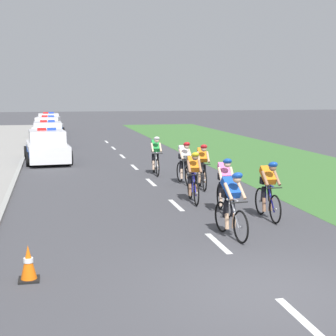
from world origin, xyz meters
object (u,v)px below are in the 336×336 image
cyclist_second (268,189)px  police_car_second (48,136)px  cyclist_sixth (184,162)px  police_car_furthest (49,123)px  police_car_nearest (47,147)px  cyclist_fourth (193,176)px  cyclist_third (225,184)px  cyclist_lead (231,203)px  cyclist_seventh (156,155)px  cyclist_fifth (202,166)px  traffic_cone_near (28,263)px  police_car_third (48,128)px

cyclist_second → police_car_second: bearing=106.0°
cyclist_sixth → police_car_furthest: size_ratio=0.39×
cyclist_second → police_car_nearest: police_car_nearest is taller
cyclist_sixth → police_car_furthest: police_car_furthest is taller
cyclist_fourth → cyclist_third: bearing=-73.9°
police_car_nearest → police_car_second: bearing=90.0°
cyclist_second → cyclist_sixth: 5.57m
police_car_furthest → cyclist_second: bearing=-80.0°
cyclist_fourth → cyclist_lead: bearing=-92.4°
cyclist_seventh → police_car_nearest: bearing=131.3°
cyclist_fourth → cyclist_fifth: size_ratio=1.00×
cyclist_fifth → cyclist_sixth: size_ratio=1.00×
cyclist_fifth → traffic_cone_near: bearing=-124.1°
cyclist_second → traffic_cone_near: size_ratio=2.69×
police_car_furthest → police_car_nearest: bearing=-90.0°
cyclist_sixth → police_car_second: size_ratio=0.39×
cyclist_fourth → traffic_cone_near: cyclist_fourth is taller
cyclist_fifth → cyclist_seventh: (-0.95, 3.33, 0.00)m
cyclist_lead → cyclist_sixth: bearing=84.7°
cyclist_lead → traffic_cone_near: (-4.34, -1.90, -0.48)m
cyclist_seventh → traffic_cone_near: cyclist_seventh is taller
traffic_cone_near → police_car_furthest: bearing=89.6°
police_car_nearest → police_car_third: (-0.00, 13.25, 0.00)m
cyclist_third → cyclist_sixth: size_ratio=1.00×
cyclist_fifth → police_car_third: bearing=103.6°
cyclist_lead → cyclist_fourth: same height
cyclist_fourth → police_car_third: (-4.28, 23.49, -0.11)m
cyclist_lead → cyclist_second: size_ratio=1.00×
cyclist_fourth → traffic_cone_near: (-4.50, -5.81, -0.48)m
cyclist_fourth → cyclist_sixth: 3.11m
cyclist_lead → police_car_nearest: (-4.12, 14.15, -0.11)m
police_car_third → traffic_cone_near: bearing=-90.4°
police_car_furthest → traffic_cone_near: (-0.22, -35.14, -0.37)m
cyclist_fourth → traffic_cone_near: 7.37m
police_car_nearest → traffic_cone_near: bearing=-90.8°
police_car_second → cyclist_lead: bearing=-78.9°
cyclist_lead → cyclist_sixth: 7.01m
cyclist_sixth → police_car_second: (-4.77, 14.00, -0.11)m
police_car_furthest → cyclist_sixth: bearing=-79.7°
police_car_furthest → cyclist_fourth: bearing=-81.7°
cyclist_lead → cyclist_fifth: (1.04, 6.03, 0.00)m
cyclist_seventh → cyclist_fifth: bearing=-74.0°
cyclist_third → police_car_second: police_car_second is taller
cyclist_lead → police_car_furthest: bearing=97.1°
cyclist_second → cyclist_seventh: bearing=100.1°
cyclist_second → police_car_second: 20.30m
cyclist_fifth → traffic_cone_near: 9.60m
cyclist_lead → cyclist_seventh: 9.37m
cyclist_lead → cyclist_fifth: size_ratio=1.00×
police_car_furthest → cyclist_third: bearing=-81.3°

